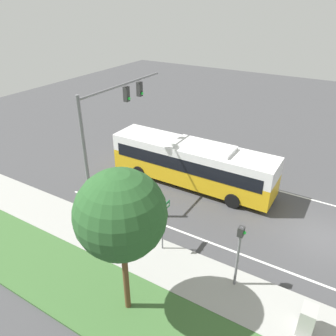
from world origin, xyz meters
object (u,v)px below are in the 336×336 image
(bus, at_px, (192,162))
(utility_cabinet, at_px, (307,320))
(signal_gantry, at_px, (109,122))
(pedestrian_signal, at_px, (239,248))
(street_sign, at_px, (163,220))

(bus, relative_size, utility_cabinet, 9.00)
(signal_gantry, bearing_deg, pedestrian_signal, -107.16)
(pedestrian_signal, height_order, street_sign, pedestrian_signal)
(pedestrian_signal, relative_size, utility_cabinet, 2.63)
(signal_gantry, xyz_separation_m, pedestrian_signal, (-2.84, -9.20, -3.04))
(pedestrian_signal, height_order, utility_cabinet, pedestrian_signal)
(pedestrian_signal, relative_size, street_sign, 1.21)
(bus, xyz_separation_m, pedestrian_signal, (-7.08, -5.91, 0.51))
(bus, relative_size, street_sign, 4.13)
(pedestrian_signal, bearing_deg, utility_cabinet, -104.86)
(bus, height_order, utility_cabinet, bus)
(utility_cabinet, bearing_deg, signal_gantry, 73.43)
(bus, bearing_deg, pedestrian_signal, -140.14)
(bus, relative_size, signal_gantry, 1.53)
(bus, xyz_separation_m, signal_gantry, (-4.24, 3.29, 3.54))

